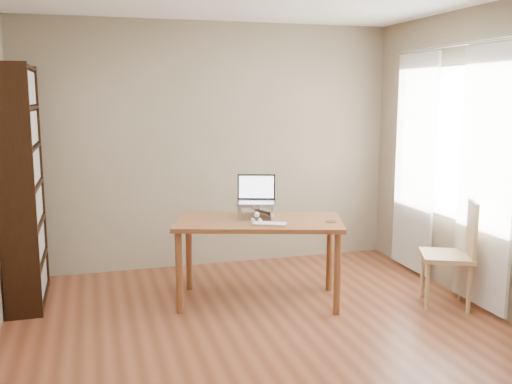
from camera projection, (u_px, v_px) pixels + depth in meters
name	position (u px, v px, depth m)	size (l,w,h in m)	color
room	(281.00, 173.00, 3.99)	(4.04, 4.54, 2.64)	#5C2C18
bookshelf	(22.00, 187.00, 4.98)	(0.30, 0.90, 2.10)	black
curtains	(447.00, 168.00, 5.27)	(0.03, 1.90, 2.25)	white
desk	(259.00, 230.00, 5.05)	(1.61, 1.13, 0.75)	brown
laptop_stand	(256.00, 209.00, 5.10)	(0.32, 0.25, 0.13)	silver
laptop	(254.00, 196.00, 5.14)	(0.40, 0.38, 0.24)	silver
keyboard	(270.00, 224.00, 4.83)	(0.32, 0.25, 0.02)	silver
coaster	(331.00, 221.00, 4.96)	(0.10, 0.10, 0.01)	brown
cat	(254.00, 210.00, 5.12)	(0.25, 0.49, 0.16)	#474138
chair	(454.00, 248.00, 4.99)	(0.57, 0.56, 0.95)	tan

